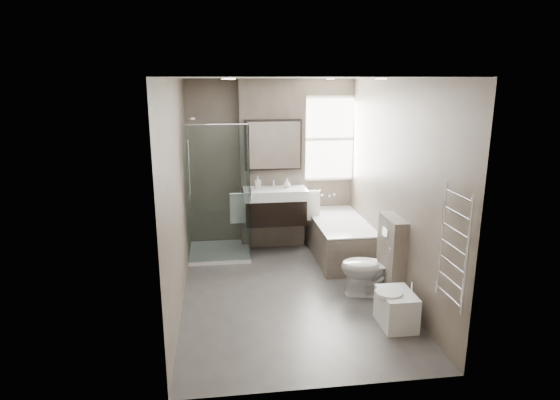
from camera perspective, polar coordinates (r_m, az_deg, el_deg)
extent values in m
cube|color=#474441|center=(5.98, 1.11, -11.35)|extent=(2.65, 3.85, 0.05)
cube|color=silver|center=(5.39, 1.25, 14.93)|extent=(2.65, 3.85, 0.05)
cube|color=#665B4F|center=(7.41, -1.09, 4.51)|extent=(2.65, 0.05, 2.60)
cube|color=#665B4F|center=(3.72, 5.71, -5.74)|extent=(2.65, 0.05, 2.60)
cube|color=#665B4F|center=(5.50, -12.61, 0.64)|extent=(0.05, 3.85, 2.60)
cube|color=#665B4F|center=(5.88, 14.05, 1.45)|extent=(0.05, 3.85, 2.60)
cube|color=#61574C|center=(7.26, -0.96, 4.31)|extent=(1.00, 0.25, 2.60)
cube|color=black|center=(7.06, -0.61, -1.31)|extent=(0.90, 0.45, 0.38)
cube|color=white|center=(7.00, -0.61, 0.78)|extent=(0.95, 0.47, 0.15)
cylinder|color=silver|center=(7.13, -0.78, 2.15)|extent=(0.03, 0.03, 0.12)
cylinder|color=silver|center=(7.06, -0.73, 2.49)|extent=(0.02, 0.12, 0.02)
cube|color=black|center=(7.05, -0.82, 6.72)|extent=(0.86, 0.06, 0.76)
cube|color=white|center=(7.02, -0.78, 6.68)|extent=(0.80, 0.02, 0.70)
cube|color=silver|center=(6.98, -5.15, -1.04)|extent=(0.24, 0.06, 0.44)
cube|color=silver|center=(7.12, 3.89, -0.72)|extent=(0.24, 0.06, 0.44)
cube|color=white|center=(7.24, -7.35, -6.29)|extent=(0.90, 0.90, 0.06)
cube|color=white|center=(6.52, -7.60, 0.57)|extent=(0.88, 0.01, 1.94)
cube|color=white|center=(6.96, -3.96, 1.56)|extent=(0.01, 0.88, 1.94)
cylinder|color=silver|center=(6.91, -11.00, 3.11)|extent=(0.02, 0.02, 1.00)
cube|color=#61574C|center=(7.04, 7.24, -4.76)|extent=(0.75, 1.60, 0.55)
cube|color=white|center=(6.96, 7.32, -2.58)|extent=(0.75, 1.60, 0.03)
cube|color=white|center=(6.98, 7.30, -3.09)|extent=(0.61, 1.42, 0.12)
cube|color=white|center=(7.46, 5.87, 7.42)|extent=(0.98, 0.04, 1.33)
cube|color=white|center=(7.44, 5.92, 7.40)|extent=(0.90, 0.01, 1.25)
cube|color=white|center=(7.43, 5.93, 7.39)|extent=(0.90, 0.01, 0.05)
imported|color=white|center=(5.87, 10.93, -8.08)|extent=(0.78, 0.55, 0.72)
cube|color=#61574C|center=(5.85, 13.40, -6.79)|extent=(0.18, 0.55, 1.00)
cube|color=silver|center=(5.71, 12.70, -3.87)|extent=(0.01, 0.16, 0.11)
cube|color=white|center=(5.31, 14.00, -12.76)|extent=(0.34, 0.48, 0.38)
cylinder|color=white|center=(5.19, 13.12, -11.04)|extent=(0.29, 0.29, 0.05)
cylinder|color=silver|center=(5.25, 15.82, -10.05)|extent=(0.02, 0.02, 0.10)
cylinder|color=silver|center=(4.32, 21.83, -6.41)|extent=(0.03, 0.03, 1.10)
cylinder|color=silver|center=(4.70, 19.12, -4.49)|extent=(0.03, 0.03, 1.10)
cube|color=silver|center=(4.50, 20.42, -5.41)|extent=(0.02, 0.46, 1.00)
imported|color=white|center=(6.94, -2.74, 2.13)|extent=(0.09, 0.09, 0.20)
imported|color=white|center=(7.03, 0.85, 2.05)|extent=(0.11, 0.11, 0.14)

